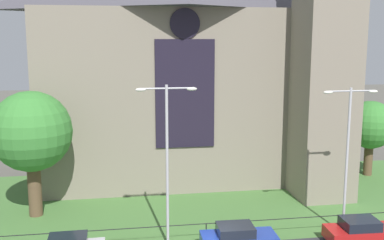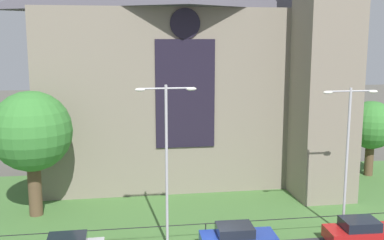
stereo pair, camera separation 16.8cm
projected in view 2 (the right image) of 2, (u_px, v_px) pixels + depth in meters
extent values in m
plane|color=#56544C|center=(188.00, 199.00, 34.54)|extent=(160.00, 160.00, 0.00)
cube|color=#477538|center=(192.00, 208.00, 32.59)|extent=(120.00, 20.00, 0.01)
cube|color=gray|center=(176.00, 94.00, 40.25)|extent=(22.00, 12.00, 14.00)
cube|color=black|center=(185.00, 94.00, 34.24)|extent=(4.40, 0.16, 8.00)
cylinder|color=black|center=(185.00, 24.00, 33.37)|extent=(2.20, 0.15, 2.20)
cube|color=gray|center=(326.00, 77.00, 33.61)|extent=(4.00, 4.00, 18.00)
cylinder|color=black|center=(206.00, 224.00, 27.04)|extent=(35.04, 0.05, 0.05)
cylinder|color=black|center=(206.00, 233.00, 27.13)|extent=(0.07, 0.07, 1.10)
cylinder|color=black|center=(346.00, 224.00, 28.44)|extent=(0.07, 0.07, 1.10)
cylinder|color=brown|center=(369.00, 159.00, 40.30)|extent=(0.74, 0.74, 2.91)
sphere|color=#387F33|center=(371.00, 125.00, 39.79)|extent=(4.12, 4.12, 4.12)
cylinder|color=brown|center=(35.00, 188.00, 31.04)|extent=(0.89, 0.89, 3.78)
sphere|color=#387F33|center=(32.00, 131.00, 30.38)|extent=(5.30, 5.30, 5.30)
cylinder|color=#B2B2B7|center=(167.00, 167.00, 26.00)|extent=(0.16, 0.16, 9.25)
cylinder|color=#B2B2B7|center=(153.00, 89.00, 25.14)|extent=(1.40, 0.10, 0.10)
cylinder|color=#B2B2B7|center=(179.00, 88.00, 25.35)|extent=(1.40, 0.10, 0.10)
ellipsoid|color=white|center=(140.00, 90.00, 25.04)|extent=(0.57, 0.26, 0.20)
ellipsoid|color=white|center=(191.00, 89.00, 25.46)|extent=(0.57, 0.26, 0.20)
cylinder|color=#B2B2B7|center=(347.00, 162.00, 27.63)|extent=(0.16, 0.16, 8.92)
cylinder|color=#B2B2B7|center=(339.00, 91.00, 26.80)|extent=(1.40, 0.10, 0.10)
cylinder|color=#B2B2B7|center=(362.00, 91.00, 27.01)|extent=(1.40, 0.10, 0.10)
ellipsoid|color=white|center=(328.00, 92.00, 26.70)|extent=(0.57, 0.26, 0.20)
ellipsoid|color=white|center=(373.00, 92.00, 27.12)|extent=(0.57, 0.26, 0.20)
cube|color=#1E3899|center=(238.00, 240.00, 25.94)|extent=(4.25, 1.93, 0.70)
cube|color=black|center=(235.00, 230.00, 25.80)|extent=(2.05, 1.66, 0.55)
cylinder|color=black|center=(259.00, 237.00, 27.04)|extent=(0.65, 0.24, 0.64)
cylinder|color=black|center=(210.00, 240.00, 26.69)|extent=(0.65, 0.24, 0.64)
cube|color=#B21919|center=(362.00, 234.00, 26.80)|extent=(4.27, 1.97, 0.70)
cube|color=black|center=(360.00, 224.00, 26.67)|extent=(2.06, 1.68, 0.55)
cylinder|color=black|center=(378.00, 231.00, 27.89)|extent=(0.65, 0.25, 0.64)
cylinder|color=black|center=(331.00, 233.00, 27.57)|extent=(0.65, 0.25, 0.64)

